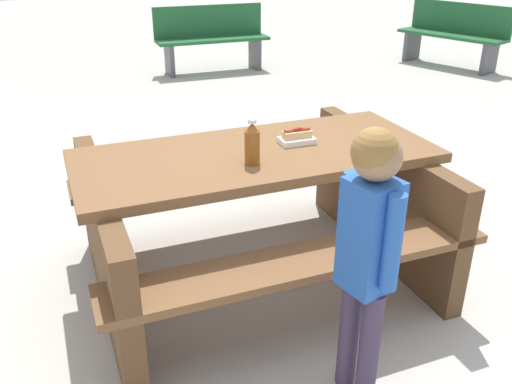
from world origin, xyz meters
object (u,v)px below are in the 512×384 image
Objects in this scene: picnic_table at (256,206)px; soda_bottle at (252,143)px; hotdog_tray at (297,137)px; park_bench_mid at (454,33)px; child_in_coat at (369,237)px; park_bench_near at (211,37)px.

soda_bottle is at bearing -119.03° from picnic_table.
picnic_table is 0.41m from hotdog_tray.
soda_bottle is at bearing -139.38° from park_bench_mid.
child_in_coat is 0.77× the size of park_bench_near.
hotdog_tray is 0.98m from child_in_coat.
hotdog_tray is 0.12× the size of park_bench_mid.
hotdog_tray is at bearing -103.13° from park_bench_near.
picnic_table is 5.99m from park_bench_mid.
soda_bottle reaches higher than hotdog_tray.
child_in_coat is at bearing -100.72° from hotdog_tray.
hotdog_tray is at bearing 79.28° from child_in_coat.
park_bench_near is (1.37, 4.87, 0.00)m from picnic_table.
soda_bottle is at bearing -152.32° from hotdog_tray.
child_in_coat is 6.60m from park_bench_mid.
picnic_table is at bearing 93.58° from child_in_coat.
soda_bottle is 0.81m from child_in_coat.
child_in_coat reaches higher than hotdog_tray.
child_in_coat reaches higher than park_bench_mid.
soda_bottle reaches higher than park_bench_near.
park_bench_mid reaches higher than hotdog_tray.
park_bench_near is at bearing 162.53° from park_bench_mid.
picnic_table is 1.21× the size of park_bench_near.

